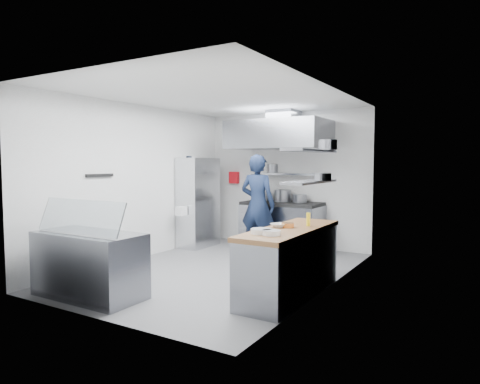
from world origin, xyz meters
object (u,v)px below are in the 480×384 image
Objects in this scene: gas_range at (282,227)px; chef at (258,205)px; wire_rack at (198,202)px; display_case at (89,265)px.

chef is at bearing -106.54° from gas_range.
wire_rack is at bearing -158.82° from gas_range.
wire_rack reaches higher than display_case.
gas_range is 0.84× the size of chef.
chef reaches higher than display_case.
chef is (-0.20, -0.67, 0.51)m from gas_range.
wire_rack is at bearing -3.47° from chef.
display_case is at bearing -77.27° from wire_rack.
wire_rack is 3.59m from display_case.
chef is at bearing 79.32° from display_case.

